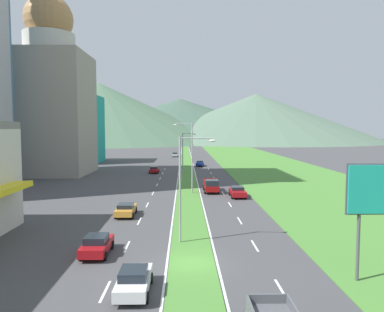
{
  "coord_description": "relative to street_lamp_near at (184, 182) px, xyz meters",
  "views": [
    {
      "loc": [
        -0.53,
        -24.46,
        9.35
      ],
      "look_at": [
        0.58,
        27.64,
        5.41
      ],
      "focal_mm": 33.87,
      "sensor_mm": 36.0,
      "label": 1
    }
  ],
  "objects": [
    {
      "name": "street_lamp_near",
      "position": [
        0.0,
        0.0,
        0.0
      ],
      "size": [
        2.99,
        0.44,
        8.74
      ],
      "color": "#99999E",
      "rests_on": "ground_plane"
    },
    {
      "name": "edge_line_median_right",
      "position": [
        2.29,
        55.39,
        -5.06
      ],
      "size": [
        0.16,
        240.0,
        0.01
      ],
      "primitive_type": "cube",
      "color": "silver",
      "rests_on": "ground_plane"
    },
    {
      "name": "midrise_colored",
      "position": [
        -30.8,
        71.29,
        4.13
      ],
      "size": [
        14.7,
        14.7,
        18.39
      ],
      "primitive_type": "cube",
      "color": "teal",
      "rests_on": "ground_plane"
    },
    {
      "name": "lane_dash_right_9",
      "position": [
        5.64,
        46.57,
        -5.06
      ],
      "size": [
        0.16,
        2.8,
        0.01
      ],
      "primitive_type": "cube",
      "color": "silver",
      "rests_on": "ground_plane"
    },
    {
      "name": "lane_dash_left_4",
      "position": [
        -4.56,
        7.02,
        -5.06
      ],
      "size": [
        0.16,
        2.8,
        0.01
      ],
      "primitive_type": "cube",
      "color": "silver",
      "rests_on": "ground_plane"
    },
    {
      "name": "grass_verge_right",
      "position": [
        21.14,
        55.39,
        -5.03
      ],
      "size": [
        24.0,
        240.0,
        0.06
      ],
      "primitive_type": "cube",
      "color": "#477F33",
      "rests_on": "ground_plane"
    },
    {
      "name": "hill_far_center",
      "position": [
        -3.4,
        272.46,
        11.91
      ],
      "size": [
        213.57,
        213.57,
        33.95
      ],
      "primitive_type": "cone",
      "color": "#3D5647",
      "rests_on": "ground_plane"
    },
    {
      "name": "lane_dash_right_6",
      "position": [
        5.64,
        22.84,
        -5.06
      ],
      "size": [
        0.16,
        2.8,
        0.01
      ],
      "primitive_type": "cube",
      "color": "silver",
      "rests_on": "ground_plane"
    },
    {
      "name": "lane_dash_right_7",
      "position": [
        5.64,
        30.75,
        -5.06
      ],
      "size": [
        0.16,
        2.8,
        0.01
      ],
      "primitive_type": "cube",
      "color": "silver",
      "rests_on": "ground_plane"
    },
    {
      "name": "lane_dash_left_7",
      "position": [
        -4.56,
        30.75,
        -5.06
      ],
      "size": [
        0.16,
        2.8,
        0.01
      ],
      "primitive_type": "cube",
      "color": "silver",
      "rests_on": "ground_plane"
    },
    {
      "name": "hill_far_right",
      "position": [
        53.35,
        240.48,
        12.53
      ],
      "size": [
        180.03,
        180.03,
        35.18
      ],
      "primitive_type": "cone",
      "color": "#516B56",
      "rests_on": "ground_plane"
    },
    {
      "name": "street_lamp_mid",
      "position": [
        0.87,
        22.93,
        0.75
      ],
      "size": [
        2.79,
        0.35,
        10.23
      ],
      "color": "#99999E",
      "rests_on": "ground_plane"
    },
    {
      "name": "hill_far_left",
      "position": [
        -60.39,
        230.33,
        15.7
      ],
      "size": [
        185.43,
        185.43,
        41.52
      ],
      "primitive_type": "cone",
      "color": "#47664C",
      "rests_on": "ground_plane"
    },
    {
      "name": "lane_dash_left_9",
      "position": [
        -4.56,
        46.57,
        -5.06
      ],
      "size": [
        0.16,
        2.8,
        0.01
      ],
      "primitive_type": "cube",
      "color": "silver",
      "rests_on": "ground_plane"
    },
    {
      "name": "domed_building",
      "position": [
        -27.3,
        46.24,
        10.55
      ],
      "size": [
        15.07,
        15.07,
        36.2
      ],
      "color": "#9E9384",
      "rests_on": "ground_plane"
    },
    {
      "name": "lane_dash_right_3",
      "position": [
        5.64,
        -0.89,
        -5.06
      ],
      "size": [
        0.16,
        2.8,
        0.01
      ],
      "primitive_type": "cube",
      "color": "silver",
      "rests_on": "ground_plane"
    },
    {
      "name": "car_0",
      "position": [
        -2.87,
        -9.03,
        -4.32
      ],
      "size": [
        1.9,
        4.1,
        1.45
      ],
      "rotation": [
        0.0,
        0.0,
        1.57
      ],
      "color": "silver",
      "rests_on": "ground_plane"
    },
    {
      "name": "lane_dash_left_3",
      "position": [
        -4.56,
        -0.89,
        -5.06
      ],
      "size": [
        0.16,
        2.8,
        0.01
      ],
      "primitive_type": "cube",
      "color": "silver",
      "rests_on": "ground_plane"
    },
    {
      "name": "grass_median",
      "position": [
        0.54,
        55.39,
        -5.03
      ],
      "size": [
        3.2,
        240.0,
        0.06
      ],
      "primitive_type": "cube",
      "color": "#477F33",
      "rests_on": "ground_plane"
    },
    {
      "name": "car_2",
      "position": [
        -3.1,
        91.13,
        -4.31
      ],
      "size": [
        1.96,
        4.32,
        1.48
      ],
      "rotation": [
        0.0,
        0.0,
        1.57
      ],
      "color": "#B2B2B7",
      "rests_on": "ground_plane"
    },
    {
      "name": "lane_dash_right_5",
      "position": [
        5.64,
        14.93,
        -5.06
      ],
      "size": [
        0.16,
        2.8,
        0.01
      ],
      "primitive_type": "cube",
      "color": "silver",
      "rests_on": "ground_plane"
    },
    {
      "name": "lane_dash_left_2",
      "position": [
        -4.56,
        -8.79,
        -5.06
      ],
      "size": [
        0.16,
        2.8,
        0.01
      ],
      "primitive_type": "cube",
      "color": "silver",
      "rests_on": "ground_plane"
    },
    {
      "name": "lane_dash_left_8",
      "position": [
        -4.56,
        38.66,
        -5.06
      ],
      "size": [
        0.16,
        2.8,
        0.01
      ],
      "primitive_type": "cube",
      "color": "silver",
      "rests_on": "ground_plane"
    },
    {
      "name": "car_3",
      "position": [
        -6.28,
        9.34,
        -4.36
      ],
      "size": [
        1.98,
        4.22,
        1.33
      ],
      "rotation": [
        0.0,
        0.0,
        1.57
      ],
      "color": "#C6842D",
      "rests_on": "ground_plane"
    },
    {
      "name": "car_6",
      "position": [
        -6.5,
        -2.65,
        -4.31
      ],
      "size": [
        1.95,
        4.03,
        1.49
      ],
      "rotation": [
        0.0,
        0.0,
        1.57
      ],
      "color": "maroon",
      "rests_on": "ground_plane"
    },
    {
      "name": "car_5",
      "position": [
        3.88,
        61.27,
        -4.34
      ],
      "size": [
        1.97,
        4.25,
        1.38
      ],
      "rotation": [
        0.0,
        0.0,
        -1.57
      ],
      "color": "navy",
      "rests_on": "ground_plane"
    },
    {
      "name": "lane_dash_left_6",
      "position": [
        -4.56,
        22.84,
        -5.06
      ],
      "size": [
        0.16,
        2.8,
        0.01
      ],
      "primitive_type": "cube",
      "color": "silver",
      "rests_on": "ground_plane"
    },
    {
      "name": "street_lamp_far",
      "position": [
        0.0,
        45.83,
        -0.14
      ],
      "size": [
        2.87,
        0.41,
        8.49
      ],
      "color": "#99999E",
      "rests_on": "ground_plane"
    },
    {
      "name": "car_4",
      "position": [
        -6.41,
        47.45,
        -4.36
      ],
      "size": [
        1.94,
        4.51,
        1.35
      ],
      "rotation": [
        0.0,
        0.0,
        1.57
      ],
      "color": "maroon",
      "rests_on": "ground_plane"
    },
    {
      "name": "lane_dash_right_10",
      "position": [
        5.64,
        54.48,
        -5.06
      ],
      "size": [
        0.16,
        2.8,
        0.01
      ],
      "primitive_type": "cube",
      "color": "silver",
      "rests_on": "ground_plane"
    },
    {
      "name": "pickup_truck_1",
      "position": [
        3.96,
        23.61,
        -4.08
      ],
      "size": [
        2.18,
        5.4,
        2.0
      ],
      "rotation": [
        0.0,
        0.0,
        -1.57
      ],
      "color": "maroon",
      "rests_on": "ground_plane"
    },
    {
      "name": "lane_dash_left_10",
      "position": [
        -4.56,
        54.48,
        -5.06
      ],
      "size": [
        0.16,
        2.8,
        0.01
      ],
      "primitive_type": "cube",
      "color": "silver",
      "rests_on": "ground_plane"
    },
    {
      "name": "lane_dash_right_4",
      "position": [
        5.64,
        7.02,
        -5.06
      ],
      "size": [
        0.16,
        2.8,
        0.01
      ],
      "primitive_type": "cube",
      "color": "silver",
      "rests_on": "ground_plane"
    },
    {
      "name": "edge_line_median_left",
      "position": [
        -1.21,
        55.39,
        -5.06
      ],
      "size": [
        0.16,
        240.0,
        0.01
      ],
      "primitive_type": "cube",
      "color": "silver",
      "rests_on": "ground_plane"
    },
    {
      "name": "car_1",
      "position": [
        7.28,
        19.8,
        -4.32
      ],
      "size": [
        2.04,
        4.3,
        1.44
      ],
      "rotation": [
        0.0,
        0.0,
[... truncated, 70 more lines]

